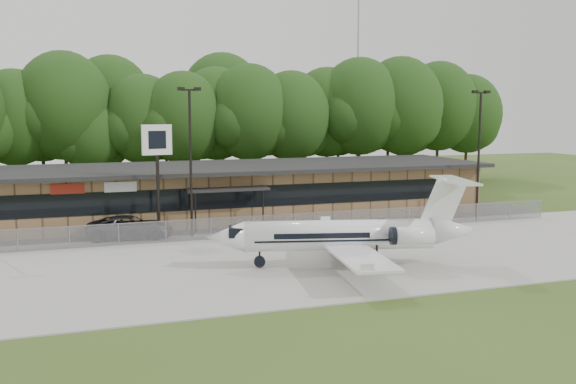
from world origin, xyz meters
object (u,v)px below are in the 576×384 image
object	(u,v)px
terminal	(236,190)
pole_sign	(157,152)
business_jet	(348,236)
suv	(130,227)

from	to	relation	value
terminal	pole_sign	bearing A→B (deg)	-135.20
business_jet	terminal	bearing A→B (deg)	108.89
business_jet	suv	size ratio (longest dim) A/B	2.58
business_jet	pole_sign	distance (m)	15.16
suv	terminal	bearing A→B (deg)	-47.27
terminal	suv	xyz separation A→B (m)	(-9.10, -6.67, -1.38)
suv	pole_sign	xyz separation A→B (m)	(1.90, -0.47, 5.13)
business_jet	pole_sign	size ratio (longest dim) A/B	1.92
terminal	business_jet	size ratio (longest dim) A/B	2.76
suv	pole_sign	bearing A→B (deg)	-97.52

